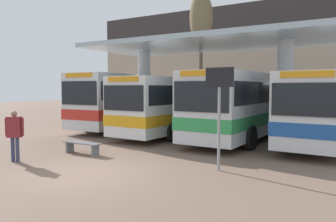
# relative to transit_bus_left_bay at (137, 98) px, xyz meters

# --- Properties ---
(ground_plane) EXTENTS (100.00, 100.00, 0.00)m
(ground_plane) POSITION_rel_transit_bus_left_bay_xyz_m (5.83, -10.69, -1.89)
(ground_plane) COLOR #755B4C
(townhouse_backdrop) EXTENTS (40.00, 0.58, 10.76)m
(townhouse_backdrop) POSITION_rel_transit_bus_left_bay_xyz_m (5.83, 13.64, 4.35)
(townhouse_backdrop) COLOR tan
(townhouse_backdrop) RESTS_ON ground_plane
(station_canopy) EXTENTS (12.99, 5.98, 5.04)m
(station_canopy) POSITION_rel_transit_bus_left_bay_xyz_m (5.83, -1.84, 2.48)
(station_canopy) COLOR silver
(station_canopy) RESTS_ON ground_plane
(transit_bus_left_bay) EXTENTS (3.17, 11.21, 3.40)m
(transit_bus_left_bay) POSITION_rel_transit_bus_left_bay_xyz_m (0.00, 0.00, 0.00)
(transit_bus_left_bay) COLOR silver
(transit_bus_left_bay) RESTS_ON ground_plane
(transit_bus_center_bay) EXTENTS (3.03, 11.46, 3.12)m
(transit_bus_center_bay) POSITION_rel_transit_bus_left_bay_xyz_m (4.06, -0.70, -0.15)
(transit_bus_center_bay) COLOR white
(transit_bus_center_bay) RESTS_ON ground_plane
(transit_bus_right_bay) EXTENTS (3.08, 11.13, 3.29)m
(transit_bus_right_bay) POSITION_rel_transit_bus_left_bay_xyz_m (7.88, -1.02, -0.05)
(transit_bus_right_bay) COLOR silver
(transit_bus_right_bay) RESTS_ON ground_plane
(transit_bus_far_right_bay) EXTENTS (3.04, 11.12, 3.18)m
(transit_bus_far_right_bay) POSITION_rel_transit_bus_left_bay_xyz_m (11.57, -0.58, -0.11)
(transit_bus_far_right_bay) COLOR silver
(transit_bus_far_right_bay) RESTS_ON ground_plane
(waiting_bench_near_pillar) EXTENTS (1.71, 0.44, 0.46)m
(waiting_bench_near_pillar) POSITION_rel_transit_bus_left_bay_xyz_m (3.58, -8.62, -1.55)
(waiting_bench_near_pillar) COLOR slate
(waiting_bench_near_pillar) RESTS_ON ground_plane
(info_sign_platform) EXTENTS (0.90, 0.09, 3.21)m
(info_sign_platform) POSITION_rel_transit_bus_left_bay_xyz_m (9.16, -8.35, 0.38)
(info_sign_platform) COLOR gray
(info_sign_platform) RESTS_ON ground_plane
(pedestrian_waiting) EXTENTS (0.61, 0.46, 1.78)m
(pedestrian_waiting) POSITION_rel_transit_bus_left_bay_xyz_m (2.57, -10.81, -0.80)
(pedestrian_waiting) COLOR #333856
(pedestrian_waiting) RESTS_ON ground_plane
(poplar_tree_behind_left) EXTENTS (1.87, 1.87, 10.36)m
(poplar_tree_behind_left) POSITION_rel_transit_bus_left_bay_xyz_m (1.55, 6.70, 6.19)
(poplar_tree_behind_left) COLOR #473A2B
(poplar_tree_behind_left) RESTS_ON ground_plane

